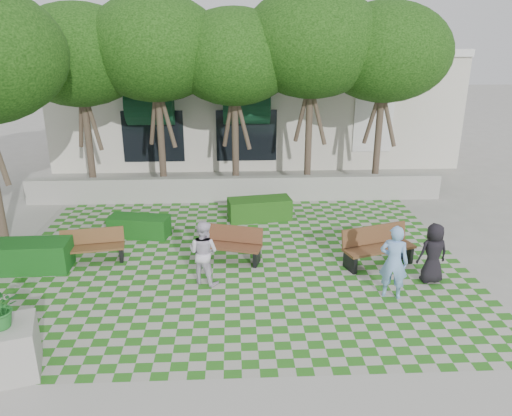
{
  "coord_description": "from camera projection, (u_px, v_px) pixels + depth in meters",
  "views": [
    {
      "loc": [
        -0.1,
        -11.12,
        5.96
      ],
      "look_at": [
        0.5,
        1.5,
        1.4
      ],
      "focal_mm": 35.0,
      "sensor_mm": 36.0,
      "label": 1
    }
  ],
  "objects": [
    {
      "name": "hedge_midleft",
      "position": [
        139.0,
        226.0,
        15.1
      ],
      "size": [
        1.89,
        1.04,
        0.63
      ],
      "primitive_type": "cube",
      "rotation": [
        0.0,
        0.0,
        -0.19
      ],
      "color": "#134915",
      "rests_on": "ground"
    },
    {
      "name": "person_white",
      "position": [
        203.0,
        252.0,
        12.17
      ],
      "size": [
        0.98,
        0.91,
        1.62
      ],
      "primitive_type": "imported",
      "rotation": [
        0.0,
        0.0,
        2.66
      ],
      "color": "silver",
      "rests_on": "ground"
    },
    {
      "name": "hedge_west",
      "position": [
        27.0,
        256.0,
        12.95
      ],
      "size": [
        2.23,
        0.94,
        0.77
      ],
      "primitive_type": "cube",
      "rotation": [
        0.0,
        0.0,
        0.03
      ],
      "color": "#134717",
      "rests_on": "ground"
    },
    {
      "name": "tree_row",
      "position": [
        177.0,
        54.0,
        16.23
      ],
      "size": [
        17.7,
        13.4,
        7.41
      ],
      "color": "#47382B",
      "rests_on": "ground"
    },
    {
      "name": "lawn",
      "position": [
        238.0,
        263.0,
        13.42
      ],
      "size": [
        12.0,
        12.0,
        0.0
      ],
      "primitive_type": "plane",
      "color": "#2B721E",
      "rests_on": "ground"
    },
    {
      "name": "person_dark",
      "position": [
        433.0,
        253.0,
        12.22
      ],
      "size": [
        0.81,
        0.59,
        1.53
      ],
      "primitive_type": "imported",
      "rotation": [
        0.0,
        0.0,
        3.28
      ],
      "color": "black",
      "rests_on": "ground"
    },
    {
      "name": "retaining_wall",
      "position": [
        236.0,
        189.0,
        18.15
      ],
      "size": [
        15.0,
        0.36,
        0.9
      ],
      "primitive_type": "cube",
      "color": "#9E9B93",
      "rests_on": "ground"
    },
    {
      "name": "building",
      "position": [
        253.0,
        102.0,
        24.89
      ],
      "size": [
        18.0,
        8.92,
        5.15
      ],
      "color": "beige",
      "rests_on": "ground"
    },
    {
      "name": "bench_mid",
      "position": [
        229.0,
        245.0,
        13.47
      ],
      "size": [
        1.89,
        1.08,
        0.94
      ],
      "rotation": [
        0.0,
        0.0,
        -0.29
      ],
      "color": "brown",
      "rests_on": "ground"
    },
    {
      "name": "hedge_midright",
      "position": [
        260.0,
        209.0,
        16.41
      ],
      "size": [
        2.14,
        1.12,
        0.71
      ],
      "primitive_type": "cube",
      "rotation": [
        0.0,
        0.0,
        0.16
      ],
      "color": "#1C4B14",
      "rests_on": "ground"
    },
    {
      "name": "bench_west",
      "position": [
        93.0,
        247.0,
        13.43
      ],
      "size": [
        1.73,
        0.81,
        0.88
      ],
      "rotation": [
        0.0,
        0.0,
        0.16
      ],
      "color": "brown",
      "rests_on": "ground"
    },
    {
      "name": "planter_front",
      "position": [
        6.0,
        340.0,
        8.91
      ],
      "size": [
        1.24,
        1.24,
        1.77
      ],
      "rotation": [
        0.0,
        0.0,
        0.29
      ],
      "color": "#9E9B93",
      "rests_on": "ground"
    },
    {
      "name": "ground",
      "position": [
        239.0,
        281.0,
        12.48
      ],
      "size": [
        90.0,
        90.0,
        0.0
      ],
      "primitive_type": "plane",
      "color": "gray",
      "rests_on": "ground"
    },
    {
      "name": "bench_east",
      "position": [
        378.0,
        247.0,
        13.24
      ],
      "size": [
        2.05,
        1.22,
        1.02
      ],
      "rotation": [
        0.0,
        0.0,
        0.32
      ],
      "color": "#57351D",
      "rests_on": "ground"
    },
    {
      "name": "person_blue",
      "position": [
        394.0,
        262.0,
        11.47
      ],
      "size": [
        0.77,
        0.65,
        1.8
      ],
      "primitive_type": "imported",
      "rotation": [
        0.0,
        0.0,
        2.75
      ],
      "color": "#7EAAE6",
      "rests_on": "ground"
    }
  ]
}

